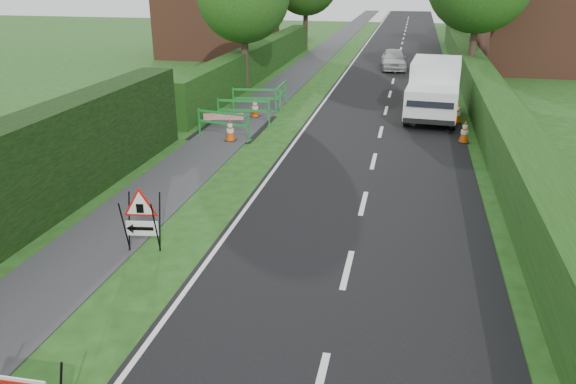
{
  "coord_description": "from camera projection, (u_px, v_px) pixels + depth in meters",
  "views": [
    {
      "loc": [
        3.45,
        -8.86,
        5.57
      ],
      "look_at": [
        1.03,
        2.17,
        1.1
      ],
      "focal_mm": 35.0,
      "sensor_mm": 36.0,
      "label": 1
    }
  ],
  "objects": [
    {
      "name": "house_west",
      "position": [
        219.0,
        12.0,
        38.96
      ],
      "size": [
        7.5,
        7.4,
        7.88
      ],
      "color": "brown",
      "rests_on": "ground"
    },
    {
      "name": "ped_barrier_1",
      "position": [
        243.0,
        108.0,
        21.6
      ],
      "size": [
        2.08,
        0.5,
        1.0
      ],
      "rotation": [
        0.0,
        0.0,
        0.07
      ],
      "color": "#17832B",
      "rests_on": "ground"
    },
    {
      "name": "hatchback_car",
      "position": [
        394.0,
        59.0,
        33.79
      ],
      "size": [
        1.72,
        3.68,
        1.22
      ],
      "primitive_type": "imported",
      "rotation": [
        0.0,
        0.0,
        0.08
      ],
      "color": "silver",
      "rests_on": "ground"
    },
    {
      "name": "traffic_cone_4",
      "position": [
        255.0,
        108.0,
        22.78
      ],
      "size": [
        0.38,
        0.38,
        0.79
      ],
      "color": "black",
      "rests_on": "ground"
    },
    {
      "name": "traffic_cone_2",
      "position": [
        450.0,
        103.0,
        23.56
      ],
      "size": [
        0.38,
        0.38,
        0.79
      ],
      "color": "black",
      "rests_on": "ground"
    },
    {
      "name": "ped_barrier_2",
      "position": [
        257.0,
        96.0,
        23.65
      ],
      "size": [
        2.09,
        0.64,
        1.0
      ],
      "rotation": [
        0.0,
        0.0,
        0.14
      ],
      "color": "#17832B",
      "rests_on": "ground"
    },
    {
      "name": "ped_barrier_3",
      "position": [
        281.0,
        92.0,
        24.42
      ],
      "size": [
        0.38,
        2.07,
        1.0
      ],
      "rotation": [
        0.0,
        0.0,
        1.59
      ],
      "color": "#17832B",
      "rests_on": "ground"
    },
    {
      "name": "traffic_cone_3",
      "position": [
        230.0,
        130.0,
        19.55
      ],
      "size": [
        0.38,
        0.38,
        0.79
      ],
      "color": "black",
      "rests_on": "ground"
    },
    {
      "name": "works_van",
      "position": [
        434.0,
        88.0,
        22.45
      ],
      "size": [
        2.26,
        5.0,
        2.22
      ],
      "rotation": [
        0.0,
        0.0,
        -0.07
      ],
      "color": "silver",
      "rests_on": "ground"
    },
    {
      "name": "triangle_sign",
      "position": [
        139.0,
        215.0,
        11.63
      ],
      "size": [
        0.95,
        0.95,
        1.22
      ],
      "rotation": [
        0.0,
        0.0,
        0.16
      ],
      "color": "black",
      "rests_on": "ground"
    },
    {
      "name": "traffic_cone_0",
      "position": [
        465.0,
        132.0,
        19.37
      ],
      "size": [
        0.38,
        0.38,
        0.79
      ],
      "color": "black",
      "rests_on": "ground"
    },
    {
      "name": "house_east_b",
      "position": [
        525.0,
        6.0,
        45.49
      ],
      "size": [
        7.5,
        7.4,
        7.88
      ],
      "color": "brown",
      "rests_on": "ground"
    },
    {
      "name": "traffic_cone_1",
      "position": [
        457.0,
        113.0,
        21.87
      ],
      "size": [
        0.38,
        0.38,
        0.79
      ],
      "color": "black",
      "rests_on": "ground"
    },
    {
      "name": "hedge_east",
      "position": [
        481.0,
        110.0,
        24.03
      ],
      "size": [
        1.2,
        50.0,
        1.5
      ],
      "primitive_type": "cube",
      "color": "#14380F",
      "rests_on": "ground"
    },
    {
      "name": "road_surface",
      "position": [
        401.0,
        50.0,
        42.08
      ],
      "size": [
        6.0,
        90.0,
        0.02
      ],
      "primitive_type": "cube",
      "color": "black",
      "rests_on": "ground"
    },
    {
      "name": "ground",
      "position": [
        212.0,
        282.0,
        10.78
      ],
      "size": [
        120.0,
        120.0,
        0.0
      ],
      "primitive_type": "plane",
      "color": "#1F4313",
      "rests_on": "ground"
    },
    {
      "name": "footpath",
      "position": [
        328.0,
        48.0,
        43.18
      ],
      "size": [
        2.0,
        90.0,
        0.02
      ],
      "primitive_type": "cube",
      "color": "#2D2D30",
      "rests_on": "ground"
    },
    {
      "name": "house_east_a",
      "position": [
        547.0,
        20.0,
        32.97
      ],
      "size": [
        7.5,
        7.4,
        7.88
      ],
      "color": "brown",
      "rests_on": "ground"
    },
    {
      "name": "ped_barrier_0",
      "position": [
        223.0,
        121.0,
        19.76
      ],
      "size": [
        2.09,
        0.74,
        1.0
      ],
      "rotation": [
        0.0,
        0.0,
        -0.19
      ],
      "color": "#17832B",
      "rests_on": "ground"
    },
    {
      "name": "redwhite_plank",
      "position": [
        224.0,
        128.0,
        21.28
      ],
      "size": [
        1.46,
        0.44,
        0.25
      ],
      "primitive_type": "cube",
      "rotation": [
        0.0,
        0.0,
        0.27
      ],
      "color": "red",
      "rests_on": "ground"
    },
    {
      "name": "hedge_west_far",
      "position": [
        259.0,
        76.0,
        31.77
      ],
      "size": [
        1.0,
        24.0,
        1.8
      ],
      "primitive_type": "cube",
      "color": "#14380F",
      "rests_on": "ground"
    }
  ]
}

